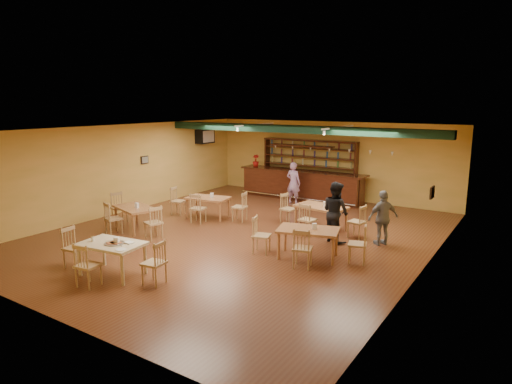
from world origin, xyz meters
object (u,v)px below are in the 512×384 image
Objects in this scene: dining_table_b at (321,218)px; patron_right_a at (336,212)px; dining_table_c at (135,218)px; near_table at (112,259)px; dining_table_d at (308,243)px; patron_bar at (293,183)px; dining_table_a at (208,207)px; bar_counter at (301,185)px.

patron_right_a is at bearing -37.86° from dining_table_b.
dining_table_b is 1.22m from patron_right_a.
dining_table_b is at bearing 49.71° from dining_table_c.
dining_table_c is 3.57m from near_table.
patron_bar reaches higher than dining_table_d.
dining_table_b is 2.49m from dining_table_d.
dining_table_a is 0.98× the size of dining_table_c.
dining_table_a is 5.21m from near_table.
bar_counter is 3.76× the size of near_table.
dining_table_d is at bearing -61.21° from bar_counter.
patron_right_a is (0.80, -0.80, 0.46)m from dining_table_b.
dining_table_b is 3.60m from patron_bar.
near_table is (1.40, -5.02, 0.03)m from dining_table_a.
dining_table_a is at bearing 25.07° from patron_right_a.
dining_table_c is (-0.90, -2.30, 0.01)m from dining_table_a.
patron_right_a is at bearing -52.84° from bar_counter.
bar_counter is 4.39m from dining_table_a.
bar_counter is at bearing -26.36° from patron_right_a.
patron_bar is (2.25, 5.67, 0.43)m from dining_table_c.
patron_bar is at bearing -83.54° from bar_counter.
bar_counter is 3.51× the size of dining_table_b.
dining_table_b is at bearing 91.62° from dining_table_d.
patron_right_a is at bearing 38.81° from dining_table_c.
bar_counter is at bearing -82.03° from patron_bar.
bar_counter is at bearing 62.09° from dining_table_a.
bar_counter reaches higher than dining_table_b.
bar_counter is 9.22m from near_table.
patron_right_a is at bearing -12.66° from dining_table_a.
bar_counter is 3.11× the size of patron_right_a.
dining_table_c is 6.12m from patron_bar.
dining_table_b is at bearing 60.52° from near_table.
dining_table_a is 0.93× the size of dining_table_b.
bar_counter is at bearing 132.23° from dining_table_b.
near_table is at bearing -89.12° from bar_counter.
near_table is at bearing -85.69° from dining_table_a.
bar_counter is 5.41m from patron_right_a.
patron_bar reaches higher than dining_table_c.
dining_table_d is 1.06× the size of near_table.
dining_table_a is (-1.26, -4.20, -0.22)m from bar_counter.
dining_table_b is 1.06× the size of dining_table_c.
dining_table_c is 0.89× the size of patron_bar.
dining_table_c is (-4.62, -2.99, -0.02)m from dining_table_b.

